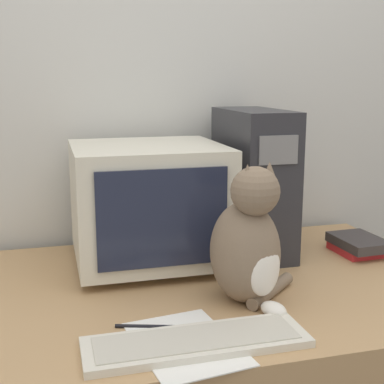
{
  "coord_description": "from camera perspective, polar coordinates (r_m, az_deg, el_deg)",
  "views": [
    {
      "loc": [
        -0.39,
        -0.92,
        1.34
      ],
      "look_at": [
        -0.0,
        0.51,
        1.02
      ],
      "focal_mm": 50.0,
      "sensor_mm": 36.0,
      "label": 1
    }
  ],
  "objects": [
    {
      "name": "computer_tower",
      "position": [
        1.8,
        6.54,
        1.1
      ],
      "size": [
        0.18,
        0.39,
        0.48
      ],
      "color": "#28282D",
      "rests_on": "desk"
    },
    {
      "name": "pen",
      "position": [
        1.31,
        -4.94,
        -14.09
      ],
      "size": [
        0.14,
        0.05,
        0.01
      ],
      "color": "black",
      "rests_on": "desk"
    },
    {
      "name": "cat",
      "position": [
        1.39,
        6.04,
        -5.63
      ],
      "size": [
        0.29,
        0.28,
        0.37
      ],
      "rotation": [
        0.0,
        0.0,
        0.33
      ],
      "color": "#7A6651",
      "rests_on": "desk"
    },
    {
      "name": "keyboard",
      "position": [
        1.22,
        0.48,
        -15.68
      ],
      "size": [
        0.5,
        0.15,
        0.02
      ],
      "color": "silver",
      "rests_on": "desk"
    },
    {
      "name": "crt_monitor",
      "position": [
        1.68,
        -4.67,
        -1.16
      ],
      "size": [
        0.46,
        0.45,
        0.38
      ],
      "color": "beige",
      "rests_on": "desk"
    },
    {
      "name": "paper_sheet",
      "position": [
        1.23,
        -0.7,
        -15.84
      ],
      "size": [
        0.25,
        0.32,
        0.0
      ],
      "color": "white",
      "rests_on": "desk"
    },
    {
      "name": "wall_back",
      "position": [
        1.97,
        -3.72,
        9.48
      ],
      "size": [
        7.0,
        0.05,
        2.5
      ],
      "color": "silver",
      "rests_on": "ground_plane"
    },
    {
      "name": "book_stack",
      "position": [
        1.89,
        17.29,
        -5.4
      ],
      "size": [
        0.15,
        0.2,
        0.06
      ],
      "color": "red",
      "rests_on": "desk"
    }
  ]
}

